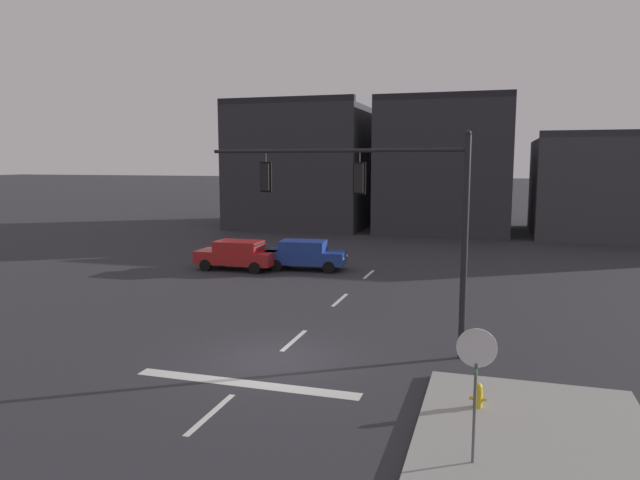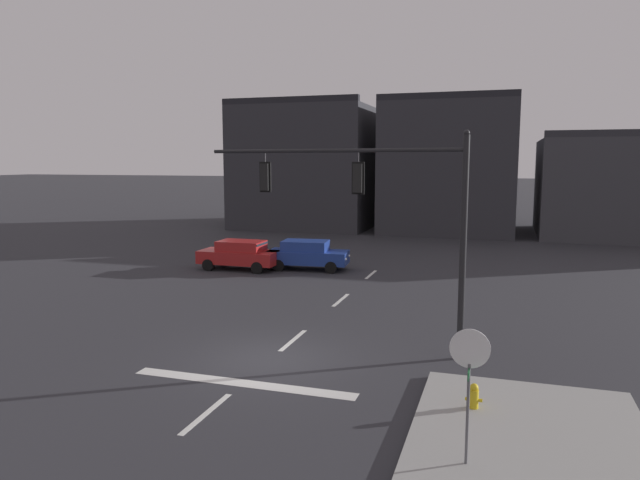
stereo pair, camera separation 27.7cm
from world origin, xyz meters
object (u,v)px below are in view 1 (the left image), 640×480
(stop_sign, at_px, (476,363))
(car_lot_nearside, at_px, (237,254))
(car_lot_middle, at_px, (305,254))
(fire_hydrant, at_px, (478,400))
(signal_mast_near_side, at_px, (382,202))

(stop_sign, height_order, car_lot_nearside, stop_sign)
(car_lot_middle, distance_m, fire_hydrant, 19.18)
(car_lot_nearside, bearing_deg, car_lot_middle, 17.77)
(car_lot_middle, relative_size, fire_hydrant, 6.11)
(car_lot_middle, bearing_deg, stop_sign, -63.08)
(car_lot_middle, bearing_deg, car_lot_nearside, -162.23)
(signal_mast_near_side, xyz_separation_m, fire_hydrant, (3.16, -4.20, -4.36))
(signal_mast_near_side, height_order, fire_hydrant, signal_mast_near_side)
(car_lot_middle, bearing_deg, fire_hydrant, -59.42)
(signal_mast_near_side, relative_size, fire_hydrant, 11.55)
(signal_mast_near_side, height_order, car_lot_middle, signal_mast_near_side)
(signal_mast_near_side, bearing_deg, fire_hydrant, -53.08)
(signal_mast_near_side, xyz_separation_m, car_lot_nearside, (-10.15, 11.16, -3.84))
(signal_mast_near_side, bearing_deg, stop_sign, -65.42)
(signal_mast_near_side, distance_m, stop_sign, 8.00)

